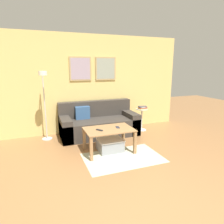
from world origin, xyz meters
TOP-DOWN VIEW (x-y plane):
  - wall_back at (0.01, 3.71)m, footprint 5.60×0.09m
  - area_rug at (0.33, 1.78)m, footprint 1.50×0.95m
  - couch at (0.28, 3.25)m, footprint 1.95×0.87m
  - coffee_table at (0.18, 2.17)m, footprint 0.99×0.65m
  - storage_bin at (0.21, 2.19)m, footprint 0.52×0.46m
  - floor_lamp at (-1.00, 3.22)m, footprint 0.24×0.50m
  - side_table at (1.51, 3.18)m, footprint 0.31×0.31m
  - book_stack at (1.51, 3.16)m, footprint 0.24×0.20m
  - remote_control at (-0.04, 2.13)m, footprint 0.12×0.15m
  - cell_phone at (0.38, 2.19)m, footprint 0.09×0.15m

SIDE VIEW (x-z plane):
  - area_rug at x=0.33m, z-range 0.00..0.01m
  - storage_bin at x=0.21m, z-range 0.00..0.26m
  - couch at x=0.28m, z-range -0.13..0.72m
  - side_table at x=1.51m, z-range 0.06..0.67m
  - coffee_table at x=0.18m, z-range 0.16..0.65m
  - cell_phone at x=0.38m, z-range 0.49..0.50m
  - remote_control at x=-0.04m, z-range 0.49..0.51m
  - book_stack at x=1.51m, z-range 0.61..0.69m
  - floor_lamp at x=-1.00m, z-range 0.28..1.92m
  - wall_back at x=0.01m, z-range 0.01..2.56m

